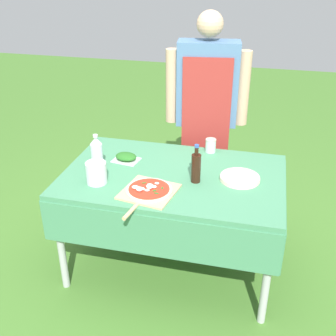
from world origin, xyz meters
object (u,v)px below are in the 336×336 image
water_bottle (97,153)px  sauce_jar (211,146)px  mixing_tub (96,173)px  prep_table (173,185)px  plate_stack (240,178)px  oil_bottle (196,167)px  person_cook (207,105)px  pizza_on_peel (148,191)px  herb_container (126,157)px

water_bottle → sauce_jar: (0.70, 0.44, -0.07)m
water_bottle → mixing_tub: 0.20m
prep_table → mixing_tub: (-0.44, -0.22, 0.15)m
plate_stack → sauce_jar: bearing=123.5°
oil_bottle → plate_stack: oil_bottle is taller
prep_table → plate_stack: plate_stack is taller
water_bottle → sauce_jar: 0.83m
person_cook → pizza_on_peel: 1.03m
mixing_tub → oil_bottle: bearing=14.9°
person_cook → herb_container: (-0.46, -0.60, -0.22)m
mixing_tub → sauce_jar: 0.89m
person_cook → sauce_jar: (0.09, -0.32, -0.20)m
herb_container → mixing_tub: size_ratio=1.40×
water_bottle → sauce_jar: water_bottle is taller
oil_bottle → herb_container: bearing=161.2°
prep_table → pizza_on_peel: 0.31m
water_bottle → plate_stack: 0.95m
prep_table → sauce_jar: sauce_jar is taller
person_cook → pizza_on_peel: bearing=71.5°
plate_stack → mixing_tub: bearing=-164.1°
mixing_tub → sauce_jar: mixing_tub is taller
plate_stack → sauce_jar: 0.45m
prep_table → oil_bottle: oil_bottle is taller
water_bottle → plate_stack: (0.94, 0.07, -0.10)m
person_cook → plate_stack: 0.80m
oil_bottle → mixing_tub: 0.63m
plate_stack → water_bottle: bearing=-176.0°
herb_container → sauce_jar: bearing=27.0°
oil_bottle → plate_stack: 0.30m
water_bottle → herb_container: water_bottle is taller
person_cook → plate_stack: person_cook is taller
sauce_jar → oil_bottle: bearing=-93.1°
oil_bottle → plate_stack: size_ratio=0.99×
prep_table → herb_container: bearing=162.5°
person_cook → water_bottle: 0.98m
person_cook → sauce_jar: bearing=98.0°
water_bottle → prep_table: bearing=4.7°
mixing_tub → sauce_jar: bearing=44.6°
water_bottle → sauce_jar: bearing=32.2°
herb_container → plate_stack: herb_container is taller
prep_table → person_cook: bearing=82.3°
person_cook → water_bottle: person_cook is taller
mixing_tub → prep_table: bearing=26.8°
pizza_on_peel → herb_container: 0.48m
person_cook → pizza_on_peel: size_ratio=3.42×
mixing_tub → sauce_jar: size_ratio=1.40×
pizza_on_peel → mixing_tub: (-0.35, 0.05, 0.06)m
herb_container → mixing_tub: bearing=-103.0°
prep_table → pizza_on_peel: bearing=-108.6°
sauce_jar → herb_container: bearing=-153.0°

